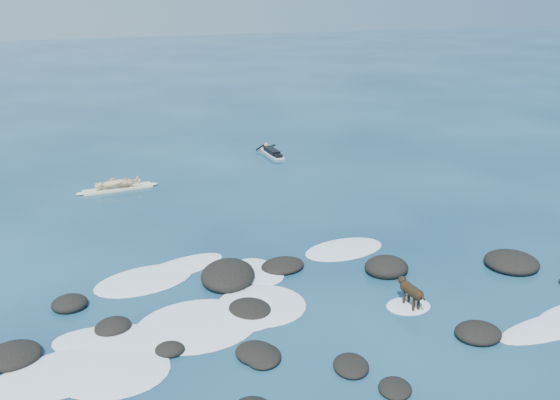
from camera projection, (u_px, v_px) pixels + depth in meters
name	position (u px, v px, depth m)	size (l,w,h in m)	color
ground	(304.00, 286.00, 15.82)	(160.00, 160.00, 0.00)	#0A2642
reef_rocks	(256.00, 324.00, 13.81)	(14.27, 7.37, 0.60)	black
breaking_foam	(240.00, 313.00, 14.50)	(14.99, 7.58, 0.12)	white
standing_surfer_rig	(116.00, 172.00, 22.95)	(3.04, 0.70, 1.73)	beige
paddling_surfer_rig	(272.00, 152.00, 27.90)	(0.99, 2.18, 0.38)	silver
dog	(411.00, 290.00, 14.63)	(0.31, 1.08, 0.68)	black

